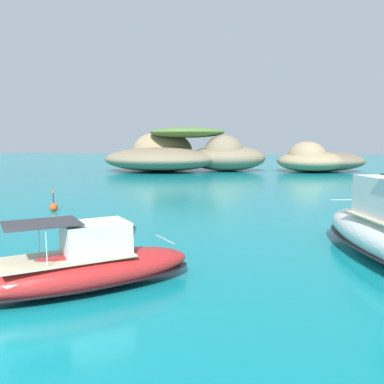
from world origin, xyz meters
The scene contains 4 objects.
islet_large centered at (-12.50, 61.58, 2.99)m, with size 32.86×26.70×7.83m.
islet_small centered at (11.21, 64.16, 1.91)m, with size 15.81×15.15×5.21m.
motorboat_red centered at (0.60, 3.49, 0.72)m, with size 6.69×6.42×2.24m.
channel_buoy centered at (-8.94, 16.27, 0.34)m, with size 0.56×0.56×1.48m.
Camera 1 is at (6.62, -7.18, 4.47)m, focal length 36.46 mm.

